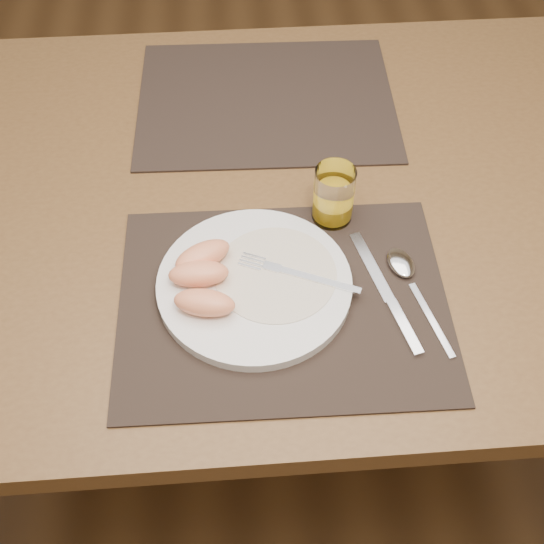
{
  "coord_description": "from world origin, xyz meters",
  "views": [
    {
      "loc": [
        -0.06,
        -0.76,
        1.51
      ],
      "look_at": [
        -0.01,
        -0.18,
        0.77
      ],
      "focal_mm": 45.0,
      "sensor_mm": 36.0,
      "label": 1
    }
  ],
  "objects": [
    {
      "name": "juice_glass",
      "position": [
        0.09,
        -0.07,
        0.79
      ],
      "size": [
        0.06,
        0.06,
        0.09
      ],
      "color": "white",
      "rests_on": "placemat_near"
    },
    {
      "name": "ground",
      "position": [
        0.0,
        0.0,
        0.0
      ],
      "size": [
        5.0,
        5.0,
        0.0
      ],
      "primitive_type": "plane",
      "color": "#55391D",
      "rests_on": "ground"
    },
    {
      "name": "plate_dressing",
      "position": [
        -0.01,
        -0.18,
        0.77
      ],
      "size": [
        0.17,
        0.17,
        0.0
      ],
      "color": "white",
      "rests_on": "plate"
    },
    {
      "name": "table",
      "position": [
        0.0,
        0.0,
        0.67
      ],
      "size": [
        1.4,
        0.9,
        0.75
      ],
      "color": "brown",
      "rests_on": "ground"
    },
    {
      "name": "placemat_near",
      "position": [
        -0.0,
        -0.22,
        0.75
      ],
      "size": [
        0.46,
        0.36,
        0.0
      ],
      "primitive_type": "cube",
      "rotation": [
        0.0,
        0.0,
        -0.02
      ],
      "color": "#2B211B",
      "rests_on": "table"
    },
    {
      "name": "knife",
      "position": [
        0.15,
        -0.23,
        0.76
      ],
      "size": [
        0.07,
        0.22,
        0.01
      ],
      "color": "silver",
      "rests_on": "placemat_near"
    },
    {
      "name": "fork",
      "position": [
        0.01,
        -0.18,
        0.77
      ],
      "size": [
        0.17,
        0.09,
        0.0
      ],
      "color": "silver",
      "rests_on": "plate"
    },
    {
      "name": "spoon",
      "position": [
        0.17,
        -0.18,
        0.76
      ],
      "size": [
        0.07,
        0.19,
        0.01
      ],
      "color": "silver",
      "rests_on": "placemat_near"
    },
    {
      "name": "plate",
      "position": [
        -0.04,
        -0.19,
        0.76
      ],
      "size": [
        0.27,
        0.27,
        0.02
      ],
      "primitive_type": "cylinder",
      "color": "white",
      "rests_on": "placemat_near"
    },
    {
      "name": "placemat_far",
      "position": [
        0.01,
        0.22,
        0.75
      ],
      "size": [
        0.46,
        0.36,
        0.0
      ],
      "primitive_type": "cube",
      "rotation": [
        0.0,
        0.0,
        -0.03
      ],
      "color": "#2B211B",
      "rests_on": "table"
    },
    {
      "name": "grapefruit_wedges",
      "position": [
        -0.11,
        -0.2,
        0.79
      ],
      "size": [
        0.09,
        0.14,
        0.03
      ],
      "color": "#FC9A67",
      "rests_on": "plate"
    }
  ]
}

